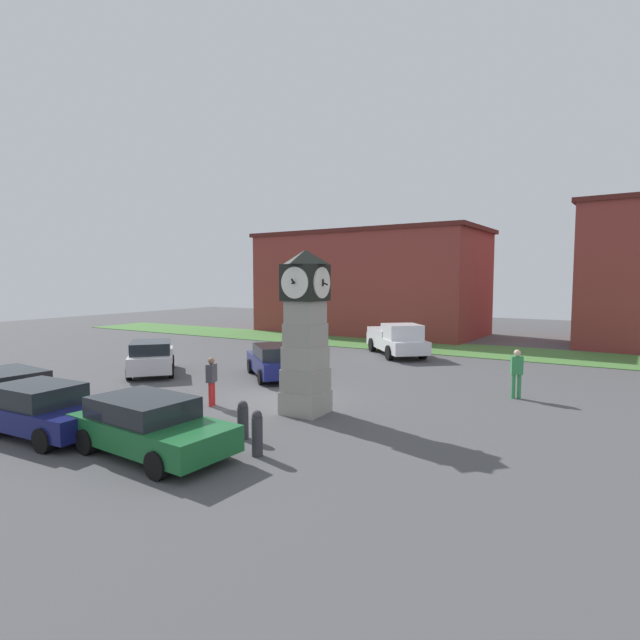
% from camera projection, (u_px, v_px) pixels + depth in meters
% --- Properties ---
extents(ground_plane, '(85.63, 85.63, 0.00)m').
position_uv_depth(ground_plane, '(282.00, 398.00, 18.19)').
color(ground_plane, '#4C4C4F').
extents(clock_tower, '(1.65, 1.56, 5.26)m').
position_uv_depth(clock_tower, '(305.00, 333.00, 15.95)').
color(clock_tower, '#A19C92').
rests_on(clock_tower, ground_plane).
extents(bollard_near_tower, '(0.27, 0.27, 1.14)m').
position_uv_depth(bollard_near_tower, '(257.00, 433.00, 12.22)').
color(bollard_near_tower, '#333338').
rests_on(bollard_near_tower, ground_plane).
extents(bollard_mid_row, '(0.31, 0.31, 1.05)m').
position_uv_depth(bollard_mid_row, '(243.00, 419.00, 13.55)').
color(bollard_mid_row, '#333338').
rests_on(bollard_mid_row, ground_plane).
extents(car_navy_sedan, '(4.55, 2.11, 1.43)m').
position_uv_depth(car_navy_sedan, '(13.00, 392.00, 15.88)').
color(car_navy_sedan, '#A51111').
rests_on(car_navy_sedan, ground_plane).
extents(car_near_tower, '(4.04, 2.07, 1.43)m').
position_uv_depth(car_near_tower, '(43.00, 410.00, 13.79)').
color(car_near_tower, navy).
rests_on(car_near_tower, ground_plane).
extents(car_by_building, '(4.55, 2.27, 1.41)m').
position_uv_depth(car_by_building, '(149.00, 425.00, 12.33)').
color(car_by_building, '#19602D').
rests_on(car_by_building, ground_plane).
extents(car_far_lot, '(4.31, 4.13, 1.47)m').
position_uv_depth(car_far_lot, '(274.00, 361.00, 21.86)').
color(car_far_lot, navy).
rests_on(car_far_lot, ground_plane).
extents(car_silver_hatch, '(4.24, 4.16, 1.53)m').
position_uv_depth(car_silver_hatch, '(151.00, 357.00, 22.69)').
color(car_silver_hatch, silver).
rests_on(car_silver_hatch, ground_plane).
extents(pickup_truck, '(5.06, 5.43, 1.85)m').
position_uv_depth(pickup_truck, '(396.00, 339.00, 28.27)').
color(pickup_truck, silver).
rests_on(pickup_truck, ground_plane).
extents(pedestrian_crossing_lot, '(0.35, 0.45, 1.67)m').
position_uv_depth(pedestrian_crossing_lot, '(212.00, 378.00, 17.00)').
color(pedestrian_crossing_lot, red).
rests_on(pedestrian_crossing_lot, ground_plane).
extents(pedestrian_by_cars, '(0.46, 0.37, 1.79)m').
position_uv_depth(pedestrian_by_cars, '(517.00, 370.00, 18.04)').
color(pedestrian_by_cars, '#338C4C').
rests_on(pedestrian_by_cars, ground_plane).
extents(street_lamp_near_road, '(0.50, 0.24, 6.57)m').
position_uv_depth(street_lamp_near_road, '(348.00, 286.00, 37.91)').
color(street_lamp_near_road, slate).
rests_on(street_lamp_near_road, ground_plane).
extents(warehouse_blue_far, '(18.38, 9.48, 8.04)m').
position_uv_depth(warehouse_blue_far, '(369.00, 282.00, 40.15)').
color(warehouse_blue_far, maroon).
rests_on(warehouse_blue_far, ground_plane).
extents(grass_verge_far, '(51.38, 5.55, 0.04)m').
position_uv_depth(grass_verge_far, '(369.00, 343.00, 33.61)').
color(grass_verge_far, '#477A38').
rests_on(grass_verge_far, ground_plane).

